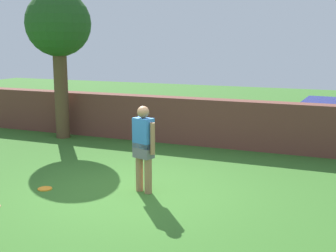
# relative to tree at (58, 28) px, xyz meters

# --- Properties ---
(ground_plane) EXTENTS (40.00, 40.00, 0.00)m
(ground_plane) POSITION_rel_tree_xyz_m (4.06, -3.57, -3.13)
(ground_plane) COLOR #336623
(brick_wall) EXTENTS (13.12, 0.50, 1.26)m
(brick_wall) POSITION_rel_tree_xyz_m (2.56, 0.68, -2.50)
(brick_wall) COLOR brown
(brick_wall) RESTS_ON ground
(tree) EXTENTS (1.83, 1.83, 4.16)m
(tree) POSITION_rel_tree_xyz_m (0.00, 0.00, 0.00)
(tree) COLOR brown
(tree) RESTS_ON ground
(person) EXTENTS (0.52, 0.32, 1.62)m
(person) POSITION_rel_tree_xyz_m (4.23, -3.42, -2.23)
(person) COLOR #9E704C
(person) RESTS_ON ground
(frisbee_orange) EXTENTS (0.27, 0.27, 0.02)m
(frisbee_orange) POSITION_rel_tree_xyz_m (2.43, -4.01, -3.12)
(frisbee_orange) COLOR orange
(frisbee_orange) RESTS_ON ground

